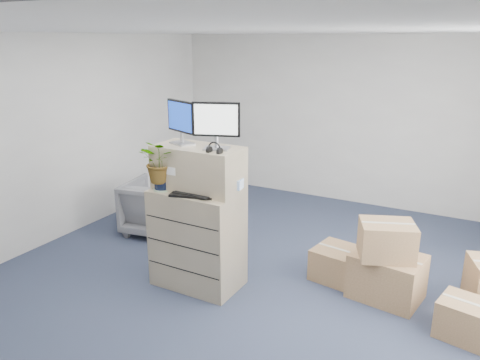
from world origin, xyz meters
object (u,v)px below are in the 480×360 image
at_px(keyboard, 193,195).
at_px(office_chair, 157,204).
at_px(filing_cabinet_lower, 198,238).
at_px(water_bottle, 202,177).
at_px(monitor_right, 216,123).
at_px(potted_plant, 161,167).
at_px(monitor_left, 181,120).

xyz_separation_m(keyboard, office_chair, (-1.42, 1.15, -0.72)).
bearing_deg(filing_cabinet_lower, office_chair, 144.74).
height_order(water_bottle, office_chair, water_bottle).
bearing_deg(filing_cabinet_lower, monitor_right, 8.52).
xyz_separation_m(filing_cabinet_lower, potted_plant, (-0.34, -0.15, 0.82)).
bearing_deg(potted_plant, filing_cabinet_lower, 23.67).
relative_size(monitor_right, potted_plant, 0.92).
xyz_separation_m(potted_plant, office_chair, (-1.01, 1.14, -0.96)).
relative_size(monitor_right, office_chair, 0.58).
bearing_deg(monitor_right, office_chair, 129.73).
bearing_deg(water_bottle, monitor_left, -179.24).
distance_m(filing_cabinet_lower, keyboard, 0.60).
distance_m(filing_cabinet_lower, potted_plant, 0.91).
bearing_deg(potted_plant, monitor_left, 59.96).
height_order(monitor_left, office_chair, monitor_left).
bearing_deg(potted_plant, monitor_right, 17.26).
height_order(monitor_left, water_bottle, monitor_left).
xyz_separation_m(water_bottle, potted_plant, (-0.38, -0.22, 0.12)).
xyz_separation_m(monitor_right, keyboard, (-0.18, -0.19, -0.75)).
bearing_deg(potted_plant, water_bottle, 30.60).
relative_size(potted_plant, office_chair, 0.62).
relative_size(monitor_left, keyboard, 1.00).
height_order(monitor_right, potted_plant, monitor_right).
relative_size(filing_cabinet_lower, potted_plant, 2.12).
distance_m(water_bottle, potted_plant, 0.46).
relative_size(filing_cabinet_lower, water_bottle, 4.06).
height_order(filing_cabinet_lower, potted_plant, potted_plant).
bearing_deg(office_chair, potted_plant, 121.93).
height_order(filing_cabinet_lower, keyboard, keyboard).
relative_size(monitor_right, keyboard, 1.03).
xyz_separation_m(filing_cabinet_lower, water_bottle, (0.04, 0.07, 0.70)).
bearing_deg(keyboard, office_chair, 126.33).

